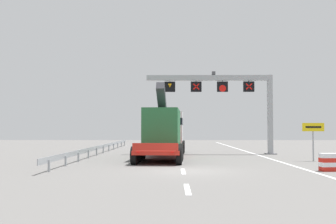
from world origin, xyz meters
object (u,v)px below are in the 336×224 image
(exit_sign_yellow, at_px, (313,132))
(crash_barrier_striped, at_px, (330,162))
(overhead_lane_gantry, at_px, (226,90))
(heavy_haul_truck_red, at_px, (165,131))

(exit_sign_yellow, bearing_deg, crash_barrier_striped, -102.49)
(overhead_lane_gantry, height_order, crash_barrier_striped, overhead_lane_gantry)
(overhead_lane_gantry, bearing_deg, crash_barrier_striped, -75.61)
(overhead_lane_gantry, bearing_deg, exit_sign_yellow, -56.40)
(crash_barrier_striped, bearing_deg, exit_sign_yellow, 77.51)
(crash_barrier_striped, bearing_deg, heavy_haul_truck_red, 128.67)
(overhead_lane_gantry, distance_m, heavy_haul_truck_red, 6.74)
(heavy_haul_truck_red, height_order, crash_barrier_striped, heavy_haul_truck_red)
(heavy_haul_truck_red, relative_size, crash_barrier_striped, 13.44)
(overhead_lane_gantry, relative_size, crash_barrier_striped, 10.42)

